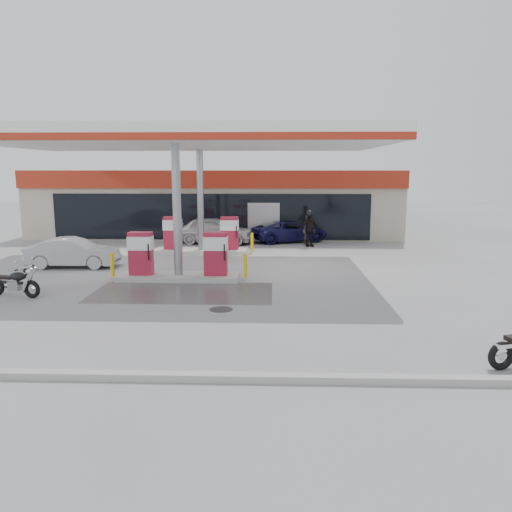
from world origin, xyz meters
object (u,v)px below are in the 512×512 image
(pump_island_far, at_px, (201,238))
(attendant, at_px, (308,230))
(hatchback_silver, at_px, (73,253))
(parked_car_left, at_px, (142,227))
(pump_island_near, at_px, (178,261))
(parked_motorcycle, at_px, (15,283))
(sedan_white, at_px, (214,230))
(biker_walking, at_px, (309,229))
(parked_car_right, at_px, (290,231))

(pump_island_far, relative_size, attendant, 3.15)
(hatchback_silver, distance_m, parked_car_left, 9.81)
(pump_island_near, relative_size, parked_motorcycle, 2.66)
(pump_island_near, xyz_separation_m, parked_car_left, (-4.50, 12.00, -0.17))
(parked_motorcycle, xyz_separation_m, sedan_white, (5.08, 11.86, 0.30))
(hatchback_silver, bearing_deg, attendant, -59.13)
(pump_island_near, bearing_deg, sedan_white, 88.33)
(biker_walking, bearing_deg, parked_car_right, 95.71)
(parked_motorcycle, xyz_separation_m, hatchback_silver, (-0.06, 4.95, 0.18))
(attendant, relative_size, biker_walking, 0.90)
(parked_motorcycle, relative_size, sedan_white, 0.44)
(pump_island_near, xyz_separation_m, biker_walking, (5.45, 8.20, 0.20))
(parked_car_left, height_order, biker_walking, biker_walking)
(pump_island_far, height_order, parked_car_right, pump_island_far)
(parked_motorcycle, height_order, parked_car_right, parked_car_right)
(pump_island_far, xyz_separation_m, parked_car_right, (4.50, 4.00, -0.11))
(sedan_white, relative_size, attendant, 2.68)
(hatchback_silver, bearing_deg, parked_car_right, -51.93)
(pump_island_near, height_order, parked_motorcycle, pump_island_near)
(parked_motorcycle, distance_m, biker_walking, 15.01)
(pump_island_far, height_order, parked_car_left, pump_island_far)
(pump_island_near, relative_size, hatchback_silver, 1.37)
(pump_island_far, bearing_deg, biker_walking, 21.99)
(parked_motorcycle, bearing_deg, biker_walking, 59.91)
(parked_motorcycle, xyz_separation_m, parked_car_right, (9.31, 12.75, 0.16))
(hatchback_silver, height_order, biker_walking, biker_walking)
(hatchback_silver, bearing_deg, pump_island_near, -116.03)
(pump_island_near, height_order, parked_car_right, pump_island_near)
(attendant, xyz_separation_m, biker_walking, (-0.01, -0.60, 0.09))
(attendant, bearing_deg, sedan_white, 79.57)
(pump_island_far, distance_m, hatchback_silver, 6.18)
(sedan_white, xyz_separation_m, parked_car_right, (4.23, 0.89, -0.14))
(parked_car_right, height_order, biker_walking, biker_walking)
(parked_motorcycle, bearing_deg, sedan_white, 79.87)
(attendant, bearing_deg, parked_car_right, 31.60)
(parked_motorcycle, height_order, hatchback_silver, hatchback_silver)
(parked_motorcycle, distance_m, parked_car_left, 14.75)
(pump_island_far, bearing_deg, parked_motorcycle, -118.82)
(attendant, relative_size, hatchback_silver, 0.43)
(parked_car_right, bearing_deg, sedan_white, 80.82)
(parked_motorcycle, height_order, attendant, attendant)
(parked_motorcycle, bearing_deg, attendant, 61.41)
(sedan_white, bearing_deg, pump_island_near, -175.89)
(biker_walking, bearing_deg, pump_island_far, 179.91)
(hatchback_silver, bearing_deg, biker_walking, -61.53)
(pump_island_far, relative_size, parked_motorcycle, 2.66)
(pump_island_far, xyz_separation_m, biker_walking, (5.45, 2.20, 0.20))
(pump_island_far, xyz_separation_m, attendant, (5.46, 2.80, 0.11))
(sedan_white, height_order, parked_car_left, sedan_white)
(pump_island_near, height_order, pump_island_far, same)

